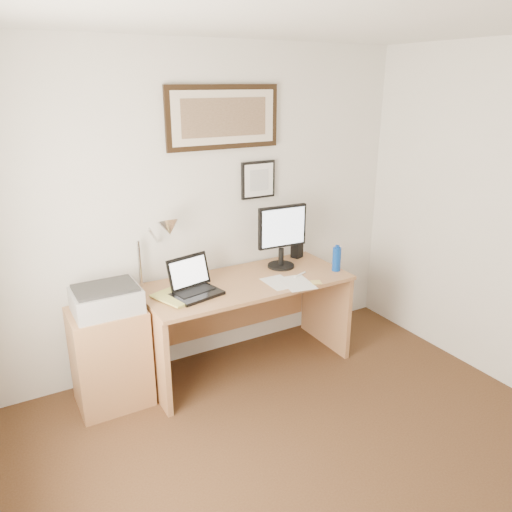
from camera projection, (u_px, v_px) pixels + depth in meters
wall_back at (207, 210)px, 3.92m from camera, size 3.50×0.02×2.50m
side_cabinet at (111, 357)px, 3.52m from camera, size 0.50×0.40×0.73m
water_bottle at (337, 259)px, 4.02m from camera, size 0.07×0.07×0.20m
bottle_cap at (337, 246)px, 3.99m from camera, size 0.04×0.04×0.02m
speaker at (297, 247)px, 4.33m from camera, size 0.11×0.10×0.19m
paper_sheet_a at (279, 282)px, 3.81m from camera, size 0.20×0.28×0.00m
paper_sheet_b at (297, 283)px, 3.80m from camera, size 0.26×0.33×0.00m
sticky_pad at (316, 282)px, 3.80m from camera, size 0.10×0.10×0.01m
marker_pen at (300, 275)px, 3.95m from camera, size 0.14×0.06×0.02m
book at (163, 302)px, 3.45m from camera, size 0.32×0.36×0.02m
desk at (242, 304)px, 4.00m from camera, size 1.60×0.70×0.75m
laptop at (194, 286)px, 3.60m from camera, size 0.38×0.36×0.26m
lcd_monitor at (282, 234)px, 4.03m from camera, size 0.42×0.22×0.52m
printer at (106, 299)px, 3.36m from camera, size 0.44×0.34×0.18m
desk_lamp at (166, 231)px, 3.59m from camera, size 0.29×0.27×0.53m
picture_large at (224, 117)px, 3.73m from camera, size 0.92×0.04×0.47m
picture_small at (258, 180)px, 4.04m from camera, size 0.30×0.03×0.30m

